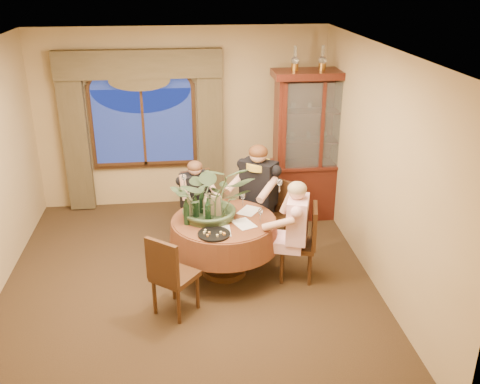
{
  "coord_description": "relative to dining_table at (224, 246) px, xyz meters",
  "views": [
    {
      "loc": [
        -0.01,
        -5.66,
        3.59
      ],
      "look_at": [
        0.65,
        0.19,
        1.1
      ],
      "focal_mm": 40.0,
      "sensor_mm": 36.0,
      "label": 1
    }
  ],
  "objects": [
    {
      "name": "swag_valance",
      "position": [
        -1.05,
        2.16,
        1.9
      ],
      "size": [
        2.45,
        0.16,
        0.42
      ],
      "primitive_type": null,
      "color": "#423923",
      "rests_on": "wall_back"
    },
    {
      "name": "person_pink",
      "position": [
        0.86,
        -0.27,
        0.28
      ],
      "size": [
        0.55,
        0.58,
        1.31
      ],
      "primitive_type": null,
      "rotation": [
        0.0,
        0.0,
        1.27
      ],
      "color": "beige",
      "rests_on": "floor"
    },
    {
      "name": "drapery_right",
      "position": [
        -0.02,
        2.19,
        0.8
      ],
      "size": [
        0.38,
        0.14,
        2.32
      ],
      "primitive_type": "cube",
      "color": "#423923",
      "rests_on": "floor"
    },
    {
      "name": "wine_glass_person_pink",
      "position": [
        0.43,
        -0.13,
        0.46
      ],
      "size": [
        0.07,
        0.07,
        0.18
      ],
      "primitive_type": null,
      "color": "silver",
      "rests_on": "dining_table"
    },
    {
      "name": "chair_back",
      "position": [
        -0.25,
        0.96,
        0.1
      ],
      "size": [
        0.51,
        0.51,
        0.96
      ],
      "primitive_type": "cube",
      "rotation": [
        0.0,
        0.0,
        -2.88
      ],
      "color": "black",
      "rests_on": "floor"
    },
    {
      "name": "olive_bowl",
      "position": [
        0.04,
        -0.06,
        0.4
      ],
      "size": [
        0.15,
        0.15,
        0.05
      ],
      "primitive_type": "imported",
      "color": "#4D542D",
      "rests_on": "dining_table"
    },
    {
      "name": "oil_lamp_right",
      "position": [
        1.93,
        1.56,
        2.04
      ],
      "size": [
        0.11,
        0.11,
        0.34
      ],
      "primitive_type": null,
      "color": "#A5722D",
      "rests_on": "china_cabinet"
    },
    {
      "name": "oil_lamp_left",
      "position": [
        1.15,
        1.56,
        2.04
      ],
      "size": [
        0.11,
        0.11,
        0.34
      ],
      "primitive_type": null,
      "color": "#A5722D",
      "rests_on": "china_cabinet"
    },
    {
      "name": "wine_bottle_3",
      "position": [
        -0.45,
        -0.09,
        0.54
      ],
      "size": [
        0.07,
        0.07,
        0.33
      ],
      "primitive_type": "cylinder",
      "color": "black",
      "rests_on": "dining_table"
    },
    {
      "name": "floor",
      "position": [
        -0.45,
        -0.19,
        -0.38
      ],
      "size": [
        5.0,
        5.0,
        0.0
      ],
      "primitive_type": "plane",
      "color": "black",
      "rests_on": "ground"
    },
    {
      "name": "tasting_paper_2",
      "position": [
        -0.05,
        -0.32,
        0.38
      ],
      "size": [
        0.21,
        0.3,
        0.0
      ],
      "primitive_type": "cube",
      "rotation": [
        0.0,
        0.0,
        -0.01
      ],
      "color": "white",
      "rests_on": "dining_table"
    },
    {
      "name": "oil_lamp_center",
      "position": [
        1.54,
        1.56,
        2.04
      ],
      "size": [
        0.11,
        0.11,
        0.34
      ],
      "primitive_type": null,
      "color": "#A5722D",
      "rests_on": "china_cabinet"
    },
    {
      "name": "person_scarf",
      "position": [
        0.53,
        0.69,
        0.36
      ],
      "size": [
        0.71,
        0.7,
        1.47
      ],
      "primitive_type": null,
      "rotation": [
        0.0,
        0.0,
        -3.8
      ],
      "color": "black",
      "rests_on": "floor"
    },
    {
      "name": "person_back",
      "position": [
        -0.32,
        0.89,
        0.23
      ],
      "size": [
        0.54,
        0.52,
        1.21
      ],
      "primitive_type": null,
      "rotation": [
        0.0,
        0.0,
        -2.8
      ],
      "color": "black",
      "rests_on": "floor"
    },
    {
      "name": "wine_glass_person_back",
      "position": [
        -0.15,
        0.43,
        0.46
      ],
      "size": [
        0.07,
        0.07,
        0.18
      ],
      "primitive_type": null,
      "color": "silver",
      "rests_on": "dining_table"
    },
    {
      "name": "wine_glass_person_scarf",
      "position": [
        0.28,
        0.36,
        0.46
      ],
      "size": [
        0.07,
        0.07,
        0.18
      ],
      "primitive_type": null,
      "color": "silver",
      "rests_on": "dining_table"
    },
    {
      "name": "wine_bottle_1",
      "position": [
        -0.2,
        -0.1,
        0.54
      ],
      "size": [
        0.07,
        0.07,
        0.33
      ],
      "primitive_type": "cylinder",
      "color": "black",
      "rests_on": "dining_table"
    },
    {
      "name": "window",
      "position": [
        -1.05,
        2.24,
        0.92
      ],
      "size": [
        1.62,
        0.1,
        1.32
      ],
      "primitive_type": null,
      "color": "navy",
      "rests_on": "wall_back"
    },
    {
      "name": "cheese_platter",
      "position": [
        -0.15,
        -0.41,
        0.39
      ],
      "size": [
        0.38,
        0.38,
        0.02
      ],
      "primitive_type": "cylinder",
      "color": "black",
      "rests_on": "dining_table"
    },
    {
      "name": "wine_bottle_5",
      "position": [
        -0.41,
        0.08,
        0.54
      ],
      "size": [
        0.07,
        0.07,
        0.33
      ],
      "primitive_type": "cylinder",
      "color": "tan",
      "rests_on": "dining_table"
    },
    {
      "name": "chair_front_left",
      "position": [
        -0.6,
        -0.76,
        0.1
      ],
      "size": [
        0.59,
        0.59,
        0.96
      ],
      "primitive_type": "cube",
      "rotation": [
        0.0,
        0.0,
        -0.67
      ],
      "color": "black",
      "rests_on": "floor"
    },
    {
      "name": "arched_transom",
      "position": [
        -1.05,
        2.24,
        1.71
      ],
      "size": [
        1.6,
        0.06,
        0.44
      ],
      "primitive_type": null,
      "color": "navy",
      "rests_on": "wall_back"
    },
    {
      "name": "tasting_paper_1",
      "position": [
        0.34,
        0.2,
        0.38
      ],
      "size": [
        0.34,
        0.37,
        0.0
      ],
      "primitive_type": "cube",
      "rotation": [
        0.0,
        0.0,
        -0.6
      ],
      "color": "white",
      "rests_on": "dining_table"
    },
    {
      "name": "chair_right",
      "position": [
        0.88,
        -0.2,
        0.1
      ],
      "size": [
        0.5,
        0.5,
        0.96
      ],
      "primitive_type": "cube",
      "rotation": [
        0.0,
        0.0,
        1.34
      ],
      "color": "black",
      "rests_on": "floor"
    },
    {
      "name": "wine_bottle_0",
      "position": [
        -0.21,
        0.03,
        0.54
      ],
      "size": [
        0.07,
        0.07,
        0.33
      ],
      "primitive_type": "cylinder",
      "color": "tan",
      "rests_on": "dining_table"
    },
    {
      "name": "stoneware_vase",
      "position": [
        -0.09,
        0.09,
        0.52
      ],
      "size": [
        0.15,
        0.15,
        0.28
      ],
      "primitive_type": null,
      "color": "#8B775E",
      "rests_on": "dining_table"
    },
    {
      "name": "wall_back",
      "position": [
        -0.45,
        2.31,
        1.02
      ],
      "size": [
        4.5,
        0.0,
        4.5
      ],
      "primitive_type": "plane",
      "rotation": [
        1.57,
        0.0,
        0.0
      ],
      "color": "tan",
      "rests_on": "ground"
    },
    {
      "name": "centerpiece_plant",
      "position": [
        -0.13,
        0.08,
        1.01
      ],
      "size": [
        1.0,
        1.11,
        0.87
      ],
      "primitive_type": "imported",
      "color": "#3D5433",
      "rests_on": "dining_table"
    },
    {
      "name": "drapery_left",
      "position": [
        -2.08,
        2.19,
        0.8
      ],
      "size": [
        0.38,
        0.14,
        2.32
      ],
      "primitive_type": "cube",
      "color": "#423923",
      "rests_on": "floor"
    },
    {
      "name": "dining_table",
      "position": [
        0.0,
        0.0,
        0.0
      ],
      "size": [
        1.48,
        1.48,
        0.75
      ],
      "primitive_type": "cylinder",
      "rotation": [
        0.0,
        0.0,
        -0.09
      ],
      "color": "maroon",
      "rests_on": "floor"
    },
    {
      "name": "tasting_paper_0",
      "position": [
        0.23,
        -0.16,
        0.38
      ],
      "size": [
        0.31,
        0.36,
        0.0
      ],
      "primitive_type": "cube",
      "rotation": [
        0.0,
        0.0,
        0.39
      ],
      "color": "white",
      "rests_on": "dining_table"
    },
    {
      "name": "ceiling",
      "position": [
        -0.45,
        -0.19,
        2.42
      ],
      "size": [
        5.0,
        5.0,
        0.0
      ],
      "primitive_type": "plane",
      "rotation": [
        3.14,
        0.0,
        0.0
      ],
      "color": "white",
      "rests_on": "wall_back"
    },
    {
      "name": "wall_right",
      "position": [
        1.8,
        -0.19,
        1.02
      ],
      "size": [
        0.0,
        5.0,
        5.0
      ],
      "primitive_type": "plane",
      "rotation": [
        1.57,
        0.0,
        -1.57
      ],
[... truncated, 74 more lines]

